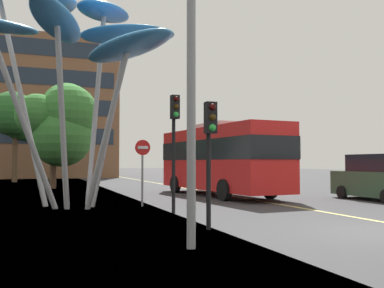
% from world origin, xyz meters
% --- Properties ---
extents(ground, '(120.00, 240.00, 0.10)m').
position_xyz_m(ground, '(-0.73, 0.00, -0.05)').
color(ground, '#38383A').
extents(red_bus, '(3.35, 9.90, 3.68)m').
position_xyz_m(red_bus, '(0.80, 12.00, 2.01)').
color(red_bus, red).
rests_on(red_bus, ground).
extents(leaf_sculpture, '(8.82, 9.98, 9.17)m').
position_xyz_m(leaf_sculpture, '(-6.86, 8.74, 6.76)').
color(leaf_sculpture, '#9EA0A5').
rests_on(leaf_sculpture, ground).
extents(traffic_light_kerb_near, '(0.28, 0.42, 3.23)m').
position_xyz_m(traffic_light_kerb_near, '(-3.92, 1.71, 2.35)').
color(traffic_light_kerb_near, black).
rests_on(traffic_light_kerb_near, ground).
extents(traffic_light_kerb_far, '(0.28, 0.42, 3.97)m').
position_xyz_m(traffic_light_kerb_far, '(-3.68, 5.50, 2.87)').
color(traffic_light_kerb_far, black).
rests_on(traffic_light_kerb_far, ground).
extents(car_parked_mid, '(1.94, 4.50, 2.07)m').
position_xyz_m(car_parked_mid, '(6.44, 7.11, 0.97)').
color(car_parked_mid, '#2D5138').
rests_on(car_parked_mid, ground).
extents(tree_pavement_near, '(5.13, 4.21, 6.92)m').
position_xyz_m(tree_pavement_near, '(-6.59, 20.75, 4.31)').
color(tree_pavement_near, brown).
rests_on(tree_pavement_near, ground).
extents(tree_pavement_far, '(4.96, 5.03, 7.78)m').
position_xyz_m(tree_pavement_far, '(-9.48, 32.19, 5.62)').
color(tree_pavement_far, brown).
rests_on(tree_pavement_far, ground).
extents(no_entry_sign, '(0.60, 0.12, 2.58)m').
position_xyz_m(no_entry_sign, '(-4.16, 8.10, 1.72)').
color(no_entry_sign, gray).
rests_on(no_entry_sign, ground).
extents(backdrop_building, '(21.78, 13.98, 15.62)m').
position_xyz_m(backdrop_building, '(-10.28, 46.60, 7.81)').
color(backdrop_building, brown).
rests_on(backdrop_building, ground).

